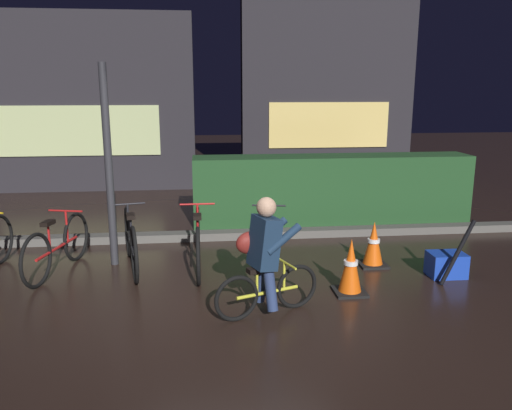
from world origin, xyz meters
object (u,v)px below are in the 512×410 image
Objects in this scene: parked_bike_center_left at (131,241)px; closed_umbrella at (458,252)px; parked_bike_left_mid at (57,247)px; parked_bike_right_mid at (268,238)px; traffic_cone_near at (351,267)px; street_post at (109,167)px; traffic_cone_far at (374,244)px; blue_crate at (446,264)px; cyclist at (264,256)px; parked_bike_center_right at (198,242)px.

closed_umbrella is (3.93, -0.95, 0.03)m from parked_bike_center_left.
closed_umbrella is at bearing -115.31° from parked_bike_center_left.
parked_bike_center_left is at bearing -72.26° from parked_bike_left_mid.
parked_bike_right_mid is 1.40m from traffic_cone_near.
parked_bike_left_mid is (-0.65, -0.26, -0.96)m from street_post.
traffic_cone_near is at bearing -135.13° from parked_bike_right_mid.
traffic_cone_far is 1.36× the size of blue_crate.
parked_bike_center_left is (0.25, -0.20, -0.94)m from street_post.
traffic_cone_near is 1.18m from cyclist.
blue_crate is at bearing -12.14° from street_post.
blue_crate is at bearing 79.43° from closed_umbrella.
closed_umbrella is (4.83, -0.89, 0.05)m from parked_bike_left_mid.
parked_bike_center_left is at bearing 82.23° from parked_bike_center_right.
cyclist is at bearing -176.11° from closed_umbrella.
blue_crate is at bearing -111.81° from parked_bike_center_left.
parked_bike_center_left is at bearing 175.91° from traffic_cone_far.
parked_bike_center_left is 1.39× the size of cyclist.
street_post is 1.48× the size of parked_bike_center_right.
traffic_cone_near is 1.36m from closed_umbrella.
closed_umbrella reaches higher than traffic_cone_near.
parked_bike_left_mid is at bearing 159.51° from closed_umbrella.
street_post is at bearing 96.12° from parked_bike_right_mid.
parked_bike_left_mid is 3.64m from traffic_cone_near.
parked_bike_center_right is at bearing 169.18° from blue_crate.
parked_bike_center_right is 3.18m from closed_umbrella.
cyclist is at bearing -178.50° from parked_bike_right_mid.
traffic_cone_far is (1.37, -0.28, -0.05)m from parked_bike_right_mid.
traffic_cone_far is (4.05, -0.17, -0.06)m from parked_bike_left_mid.
traffic_cone_near is 1.04m from traffic_cone_far.
parked_bike_right_mid is 1.26× the size of cyclist.
parked_bike_left_mid reaches higher than blue_crate.
traffic_cone_far is (0.57, 0.88, -0.02)m from traffic_cone_near.
parked_bike_center_right is at bearing 177.22° from traffic_cone_far.
parked_bike_center_left reaches higher than parked_bike_right_mid.
parked_bike_center_left is (0.90, 0.06, 0.02)m from parked_bike_left_mid.
cyclist reaches higher than parked_bike_left_mid.
parked_bike_center_left is 3.16m from traffic_cone_far.
street_post is 2.26m from parked_bike_right_mid.
parked_bike_left_mid is 0.91× the size of parked_bike_center_right.
parked_bike_center_left is 2.68× the size of traffic_cone_near.
parked_bike_right_mid is 2.64× the size of traffic_cone_far.
cyclist is at bearing -160.60° from blue_crate.
parked_bike_left_mid is 4.91m from closed_umbrella.
parked_bike_center_right reaches higher than parked_bike_right_mid.
parked_bike_center_left is at bearing 156.37° from closed_umbrella.
traffic_cone_far is at bearing 148.63° from blue_crate.
traffic_cone_far is at bearing -93.01° from parked_bike_center_right.
street_post is 4.04× the size of traffic_cone_near.
traffic_cone_far is 2.11m from cyclist.
parked_bike_left_mid is 2.87m from cyclist.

